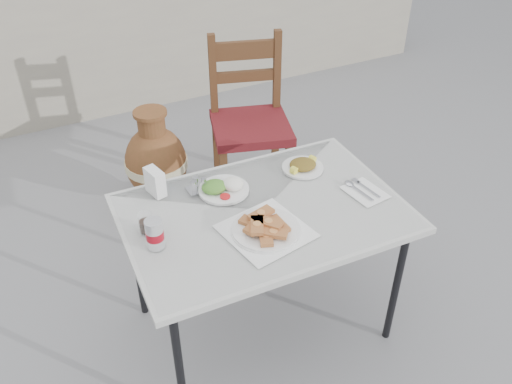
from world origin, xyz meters
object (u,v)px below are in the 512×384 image
napkin_holder (155,182)px  condiment_caddy (198,186)px  soda_can (155,234)px  pide_plate (266,226)px  cola_glass (146,224)px  chair (250,121)px  terracotta_urn (156,163)px  salad_rice_plate (223,187)px  cafe_table (264,219)px  salad_chopped_plate (303,166)px

napkin_holder → condiment_caddy: 0.18m
soda_can → napkin_holder: (0.11, 0.33, -0.00)m
pide_plate → cola_glass: (-0.42, 0.21, 0.01)m
chair → terracotta_urn: 0.62m
salad_rice_plate → soda_can: bearing=-150.2°
salad_rice_plate → cafe_table: bearing=-64.0°
cafe_table → napkin_holder: size_ratio=9.94×
salad_chopped_plate → cola_glass: cola_glass is taller
pide_plate → terracotta_urn: 1.35m
soda_can → terracotta_urn: (0.34, 1.17, -0.46)m
salad_chopped_plate → soda_can: soda_can is taller
salad_rice_plate → chair: (0.53, 0.81, -0.20)m
cola_glass → condiment_caddy: 0.33m
salad_rice_plate → cola_glass: size_ratio=2.63×
cafe_table → napkin_holder: 0.49m
salad_rice_plate → chair: chair is taller
cafe_table → terracotta_urn: bearing=96.5°
cafe_table → soda_can: soda_can is taller
salad_rice_plate → napkin_holder: (-0.27, 0.11, 0.04)m
soda_can → cola_glass: bearing=92.8°
cola_glass → soda_can: bearing=-87.2°
chair → cola_glass: bearing=-117.8°
cola_glass → cafe_table: bearing=-10.2°
soda_can → cola_glass: size_ratio=1.46×
cafe_table → soda_can: (-0.47, -0.02, 0.11)m
cafe_table → terracotta_urn: size_ratio=1.80×
salad_chopped_plate → napkin_holder: napkin_holder is taller
condiment_caddy → chair: (0.62, 0.76, -0.20)m
pide_plate → salad_rice_plate: pide_plate is taller
cola_glass → chair: bearing=45.6°
cola_glass → salad_chopped_plate: bearing=8.0°
napkin_holder → terracotta_urn: napkin_holder is taller
salad_chopped_plate → condiment_caddy: (-0.50, 0.06, 0.01)m
salad_chopped_plate → terracotta_urn: size_ratio=0.29×
cafe_table → napkin_holder: bearing=139.1°
salad_chopped_plate → napkin_holder: bearing=169.9°
pide_plate → cola_glass: bearing=153.3°
cafe_table → salad_rice_plate: 0.23m
cola_glass → terracotta_urn: size_ratio=0.13×
salad_chopped_plate → condiment_caddy: bearing=173.7°
terracotta_urn → soda_can: bearing=-106.2°
salad_rice_plate → condiment_caddy: (-0.10, 0.05, 0.00)m
chair → cafe_table: bearing=-96.4°
cafe_table → salad_chopped_plate: (0.30, 0.19, 0.07)m
pide_plate → salad_chopped_plate: 0.48m
napkin_holder → chair: size_ratio=0.12×
chair → salad_chopped_plate: bearing=-82.2°
cola_glass → terracotta_urn: (0.34, 1.07, -0.44)m
condiment_caddy → salad_chopped_plate: bearing=-6.3°
salad_chopped_plate → condiment_caddy: condiment_caddy is taller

